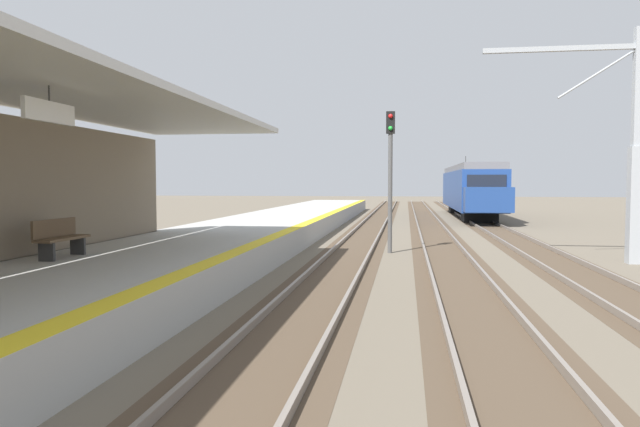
{
  "coord_description": "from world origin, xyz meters",
  "views": [
    {
      "loc": [
        3.88,
        -0.11,
        2.6
      ],
      "look_at": [
        2.49,
        9.19,
        2.1
      ],
      "focal_mm": 32.45,
      "sensor_mm": 36.0,
      "label": 1
    }
  ],
  "objects": [
    {
      "name": "track_pair_nearest_platform",
      "position": [
        1.9,
        20.0,
        0.05
      ],
      "size": [
        2.34,
        120.0,
        0.16
      ],
      "color": "#4C3D2D",
      "rests_on": "ground"
    },
    {
      "name": "platform_bench",
      "position": [
        -3.87,
        11.9,
        1.37
      ],
      "size": [
        0.45,
        1.6,
        0.88
      ],
      "color": "brown",
      "rests_on": "station_platform"
    },
    {
      "name": "track_pair_far_side",
      "position": [
        8.7,
        20.0,
        0.05
      ],
      "size": [
        2.34,
        120.0,
        0.16
      ],
      "color": "#4C3D2D",
      "rests_on": "ground"
    },
    {
      "name": "approaching_train",
      "position": [
        8.7,
        44.57,
        2.18
      ],
      "size": [
        2.93,
        19.6,
        4.76
      ],
      "color": "navy",
      "rests_on": "ground"
    },
    {
      "name": "track_pair_middle",
      "position": [
        5.3,
        20.0,
        0.05
      ],
      "size": [
        2.34,
        120.0,
        0.16
      ],
      "color": "#4C3D2D",
      "rests_on": "ground"
    },
    {
      "name": "catenary_pylon_far_side",
      "position": [
        10.83,
        19.62,
        3.6
      ],
      "size": [
        5.0,
        0.4,
        7.5
      ],
      "color": "#9EA3A8",
      "rests_on": "ground"
    },
    {
      "name": "station_platform",
      "position": [
        -2.5,
        16.0,
        0.45
      ],
      "size": [
        5.0,
        80.0,
        0.91
      ],
      "color": "#A8A8A3",
      "rests_on": "ground"
    },
    {
      "name": "rail_signal_post",
      "position": [
        3.3,
        21.31,
        3.19
      ],
      "size": [
        0.32,
        0.34,
        5.2
      ],
      "color": "#4C4C4C",
      "rests_on": "ground"
    }
  ]
}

